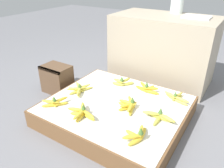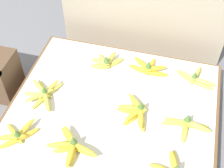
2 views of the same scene
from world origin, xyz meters
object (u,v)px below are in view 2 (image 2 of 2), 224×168
banana_bunch_back_midright (148,68)px  banana_bunch_back_right (195,78)px  banana_bunch_middle_right (186,125)px  banana_bunch_front_midleft (72,147)px  banana_bunch_middle_left (44,94)px  banana_bunch_front_left (18,135)px  banana_bunch_back_midleft (106,61)px  banana_bunch_middle_midright (136,111)px

banana_bunch_back_midright → banana_bunch_back_right: bearing=-1.9°
banana_bunch_middle_right → banana_bunch_front_midleft: bearing=-152.7°
banana_bunch_middle_left → banana_bunch_back_midright: size_ratio=0.99×
banana_bunch_front_left → banana_bunch_middle_right: banana_bunch_middle_right is taller
banana_bunch_front_midleft → banana_bunch_back_midleft: bearing=90.1°
banana_bunch_middle_midright → banana_bunch_back_right: 0.42m
banana_bunch_front_left → banana_bunch_back_midright: 0.82m
banana_bunch_back_midleft → banana_bunch_back_right: (0.53, 0.00, -0.00)m
banana_bunch_front_left → banana_bunch_middle_right: size_ratio=0.80×
banana_bunch_back_right → banana_bunch_back_midleft: bearing=-179.8°
banana_bunch_front_midleft → banana_bunch_back_right: 0.80m
banana_bunch_front_midleft → banana_bunch_back_right: bearing=48.8°
banana_bunch_back_midleft → banana_bunch_front_left: bearing=-114.8°
banana_bunch_middle_midright → banana_bunch_middle_right: same height
banana_bunch_front_midleft → banana_bunch_middle_left: (-0.26, 0.27, -0.01)m
banana_bunch_front_left → banana_bunch_middle_midright: banana_bunch_middle_midright is taller
banana_bunch_back_midright → banana_bunch_back_midleft: bearing=-177.5°
banana_bunch_middle_left → banana_bunch_back_right: same height
banana_bunch_front_left → banana_bunch_back_midright: size_ratio=0.84×
banana_bunch_front_left → banana_bunch_middle_midright: size_ratio=0.90×
banana_bunch_front_left → banana_bunch_middle_right: (0.79, 0.27, 0.00)m
banana_bunch_middle_right → banana_bunch_back_right: banana_bunch_middle_right is taller
banana_bunch_front_left → banana_bunch_front_midleft: banana_bunch_front_midleft is taller
banana_bunch_front_midleft → banana_bunch_middle_midright: size_ratio=1.12×
banana_bunch_middle_right → banana_bunch_back_right: bearing=87.0°
banana_bunch_middle_midright → banana_bunch_middle_right: bearing=-4.3°
banana_bunch_front_midleft → banana_bunch_middle_right: 0.58m
banana_bunch_middle_right → banana_bunch_back_midleft: (-0.51, 0.34, 0.00)m
banana_bunch_front_left → banana_bunch_middle_midright: (0.53, 0.29, 0.00)m
banana_bunch_middle_left → banana_bunch_middle_right: bearing=-0.8°
banana_bunch_middle_left → banana_bunch_back_midright: banana_bunch_back_midright is taller
banana_bunch_front_left → banana_bunch_front_midleft: 0.28m
banana_bunch_middle_midright → banana_bunch_back_right: size_ratio=0.96×
banana_bunch_front_midleft → banana_bunch_back_midright: 0.66m
banana_bunch_middle_right → banana_bunch_back_right: (0.02, 0.34, -0.00)m
banana_bunch_middle_left → banana_bunch_middle_midright: bearing=1.0°
banana_bunch_back_midleft → banana_bunch_back_right: bearing=0.2°
banana_bunch_front_left → banana_bunch_back_midleft: bearing=65.2°
banana_bunch_front_midleft → banana_bunch_middle_right: (0.51, 0.26, -0.00)m
banana_bunch_front_left → banana_bunch_middle_left: size_ratio=0.85×
banana_bunch_middle_right → banana_bunch_back_right: size_ratio=1.07×
banana_bunch_middle_left → banana_bunch_middle_right: banana_bunch_middle_right is taller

